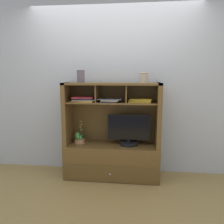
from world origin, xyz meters
TOP-DOWN VIEW (x-y plane):
  - floor_plane at (0.00, 0.00)m, footprint 6.00×6.00m
  - back_wall at (0.00, 0.26)m, footprint 6.00×0.02m
  - media_console at (0.00, 0.01)m, footprint 1.36×0.49m
  - tv_monitor at (0.24, 0.01)m, footprint 0.61×0.27m
  - potted_orchid at (-0.47, 0.02)m, footprint 0.13×0.13m
  - potted_fern at (-0.51, 0.00)m, footprint 0.12×0.12m
  - magazine_stack_left at (-0.40, -0.05)m, footprint 0.34×0.29m
  - magazine_stack_centre at (-0.02, -0.03)m, footprint 0.33×0.28m
  - magazine_stack_right at (0.40, 0.01)m, footprint 0.34×0.30m
  - ceramic_vase at (0.44, 0.01)m, footprint 0.12×0.12m
  - accent_vase at (-0.44, -0.00)m, footprint 0.11×0.11m

SIDE VIEW (x-z plane):
  - floor_plane at x=0.00m, z-range -0.02..0.00m
  - media_console at x=0.00m, z-range -0.26..1.12m
  - potted_orchid at x=-0.47m, z-range 0.36..0.70m
  - potted_fern at x=-0.51m, z-range 0.48..0.65m
  - tv_monitor at x=0.24m, z-range 0.45..0.90m
  - magazine_stack_right at x=0.40m, z-range 1.12..1.16m
  - magazine_stack_centre at x=-0.02m, z-range 1.12..1.16m
  - magazine_stack_left at x=-0.40m, z-range 1.12..1.19m
  - back_wall at x=0.00m, z-range 0.00..2.80m
  - ceramic_vase at x=0.44m, z-range 1.38..1.53m
  - accent_vase at x=-0.44m, z-range 1.38..1.56m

